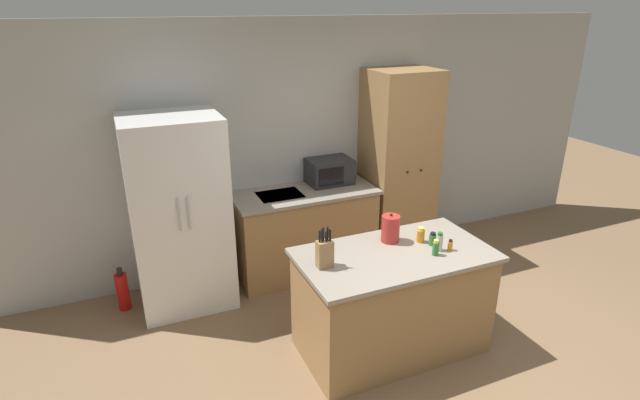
% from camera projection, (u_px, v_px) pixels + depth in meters
% --- Properties ---
extents(ground_plane, '(14.00, 14.00, 0.00)m').
position_uv_depth(ground_plane, '(449.00, 376.00, 3.90)').
color(ground_plane, '#846647').
extents(wall_back, '(7.20, 0.06, 2.60)m').
position_uv_depth(wall_back, '(328.00, 143.00, 5.40)').
color(wall_back, '#B2B2AD').
rests_on(wall_back, ground_plane).
extents(refrigerator, '(0.85, 0.76, 1.82)m').
position_uv_depth(refrigerator, '(179.00, 213.00, 4.59)').
color(refrigerator, white).
rests_on(refrigerator, ground_plane).
extents(back_counter, '(1.48, 0.66, 0.92)m').
position_uv_depth(back_counter, '(304.00, 231.00, 5.27)').
color(back_counter, '#9E7547').
rests_on(back_counter, ground_plane).
extents(pantry_cabinet, '(0.69, 0.64, 2.09)m').
position_uv_depth(pantry_cabinet, '(398.00, 166.00, 5.47)').
color(pantry_cabinet, '#9E7547').
rests_on(pantry_cabinet, ground_plane).
extents(kitchen_island, '(1.54, 0.84, 0.89)m').
position_uv_depth(kitchen_island, '(392.00, 301.00, 4.07)').
color(kitchen_island, '#9E7547').
rests_on(kitchen_island, ground_plane).
extents(microwave, '(0.46, 0.34, 0.26)m').
position_uv_depth(microwave, '(330.00, 171.00, 5.28)').
color(microwave, '#232326').
rests_on(microwave, back_counter).
extents(knife_block, '(0.12, 0.08, 0.32)m').
position_uv_depth(knife_block, '(325.00, 253.00, 3.66)').
color(knife_block, '#9E7547').
rests_on(knife_block, kitchen_island).
extents(spice_bottle_tall_dark, '(0.05, 0.05, 0.13)m').
position_uv_depth(spice_bottle_tall_dark, '(436.00, 248.00, 3.86)').
color(spice_bottle_tall_dark, '#337033').
rests_on(spice_bottle_tall_dark, kitchen_island).
extents(spice_bottle_short_red, '(0.05, 0.05, 0.16)m').
position_uv_depth(spice_bottle_short_red, '(439.00, 242.00, 3.92)').
color(spice_bottle_short_red, beige).
rests_on(spice_bottle_short_red, kitchen_island).
extents(spice_bottle_amber_oil, '(0.04, 0.04, 0.09)m').
position_uv_depth(spice_bottle_amber_oil, '(450.00, 245.00, 3.94)').
color(spice_bottle_amber_oil, orange).
rests_on(spice_bottle_amber_oil, kitchen_island).
extents(spice_bottle_green_herb, '(0.06, 0.06, 0.11)m').
position_uv_depth(spice_bottle_green_herb, '(433.00, 239.00, 4.02)').
color(spice_bottle_green_herb, '#337033').
rests_on(spice_bottle_green_herb, kitchen_island).
extents(spice_bottle_pale_salt, '(0.06, 0.06, 0.13)m').
position_uv_depth(spice_bottle_pale_salt, '(421.00, 235.00, 4.07)').
color(spice_bottle_pale_salt, orange).
rests_on(spice_bottle_pale_salt, kitchen_island).
extents(kettle, '(0.15, 0.15, 0.25)m').
position_uv_depth(kettle, '(390.00, 229.00, 4.06)').
color(kettle, '#B72D28').
rests_on(kettle, kitchen_island).
extents(fire_extinguisher, '(0.11, 0.11, 0.43)m').
position_uv_depth(fire_extinguisher, '(123.00, 291.00, 4.69)').
color(fire_extinguisher, red).
rests_on(fire_extinguisher, ground_plane).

